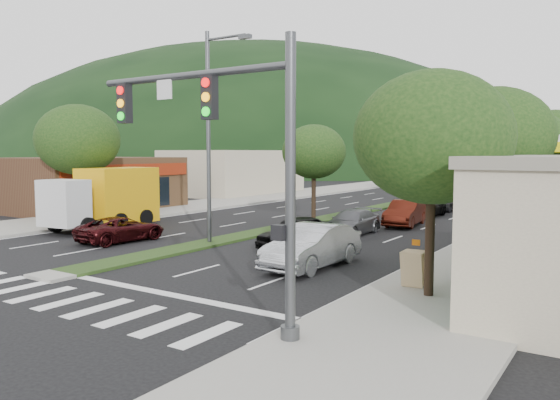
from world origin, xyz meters
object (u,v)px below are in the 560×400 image
Objects in this scene: tree_r_b at (494,137)px; streetlight_near at (212,127)px; car_queue_d at (422,207)px; box_truck at (108,200)px; sedan_silver at (312,246)px; traffic_signal at (233,142)px; tree_r_a at (432,138)px; tree_r_c at (527,146)px; car_queue_c at (405,213)px; tree_l_a at (78,140)px; tree_r_d at (553,141)px; tree_med_near at (314,152)px; car_queue_b at (352,222)px; motorhome at (499,183)px; streetlight_mid at (404,138)px; suv_maroon at (121,229)px; a_frame_sign at (414,265)px; car_queue_e at (447,201)px; car_queue_a at (296,232)px; tree_med_far at (441,146)px.

streetlight_near is (-11.79, -4.00, 0.55)m from tree_r_b.
box_truck reaches higher than car_queue_d.
sedan_silver is (-5.20, -5.92, -4.21)m from tree_r_b.
traffic_signal reaches higher than tree_r_a.
tree_r_a is at bearing -90.00° from tree_r_c.
tree_r_b is 10.86m from car_queue_c.
tree_r_a is 0.92× the size of tree_l_a.
tree_med_near is at bearing -135.00° from tree_r_d.
tree_l_a is 12.87m from streetlight_near.
tree_l_a is at bearing -140.77° from tree_r_d.
tree_r_b is 9.18m from car_queue_b.
tree_r_a is 13.68m from car_queue_b.
tree_l_a is 20.80m from car_queue_c.
motorhome is at bearing 92.19° from traffic_signal.
streetlight_mid reaches higher than box_truck.
suv_maroon is 0.96× the size of car_queue_c.
traffic_signal is 0.97× the size of box_truck.
a_frame_sign is (19.94, -4.34, -0.81)m from box_truck.
streetlight_mid is at bearing 150.14° from car_queue_e.
streetlight_near is 6.32m from car_queue_a.
sedan_silver reaches higher than car_queue_b.
traffic_signal is 36.34m from motorhome.
streetlight_mid reaches higher than tree_r_b.
tree_l_a reaches higher than car_queue_d.
car_queue_b reaches higher than suv_maroon.
tree_l_a is (-12.50, -8.00, 0.75)m from tree_med_near.
car_queue_a is at bearing -83.41° from tree_med_far.
tree_r_a is 41.76m from tree_med_far.
sedan_silver reaches higher than car_queue_d.
tree_r_b is at bearing 18.73° from streetlight_near.
tree_r_d reaches higher than tree_r_b.
car_queue_d is (8.88, 18.35, 0.05)m from suv_maroon.
sedan_silver is (6.59, -26.92, -4.76)m from streetlight_mid.
car_queue_d is 1.14× the size of car_queue_e.
car_queue_e is (-7.02, 9.54, -4.03)m from tree_r_c.
streetlight_near is at bearing 167.64° from box_truck.
a_frame_sign is (23.77, -5.25, -4.35)m from tree_l_a.
motorhome reaches higher than car_queue_b.
tree_l_a reaches higher than tree_med_far.
tree_med_far is 0.96× the size of tree_l_a.
sedan_silver is 4.39m from car_queue_a.
tree_r_a is 8.00m from tree_r_b.
sedan_silver is 28.63m from motorhome.
car_queue_b is 15.01m from car_queue_e.
suv_maroon is at bearing -157.31° from streetlight_near.
traffic_signal is 0.97× the size of tree_l_a.
car_queue_b is at bearing -102.07° from motorhome.
box_truck is at bearing -28.85° from suv_maroon.
streetlight_mid reaches higher than tree_med_near.
streetlight_mid is 24.34m from car_queue_a.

